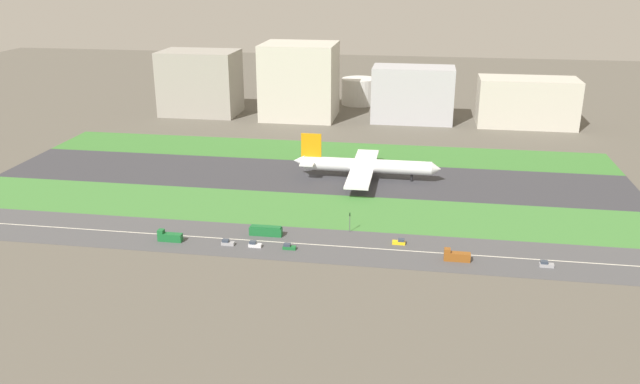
{
  "coord_description": "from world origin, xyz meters",
  "views": [
    {
      "loc": [
        48.07,
        -271.02,
        91.05
      ],
      "look_at": [
        10.13,
        -36.5,
        6.0
      ],
      "focal_mm": 36.26,
      "sensor_mm": 36.0,
      "label": 1
    }
  ],
  "objects_px": {
    "truck_1": "(169,237)",
    "cargo_warehouse": "(527,102)",
    "car_4": "(546,264)",
    "traffic_light": "(350,221)",
    "truck_0": "(456,256)",
    "car_3": "(227,243)",
    "terminal_building": "(200,83)",
    "airliner": "(363,166)",
    "fuel_tank_west": "(359,91)",
    "car_2": "(255,245)",
    "car_1": "(289,247)",
    "hangar_building": "(300,81)",
    "car_0": "(399,242)",
    "office_tower": "(413,94)",
    "bus_0": "(266,231)"
  },
  "relations": [
    {
      "from": "cargo_warehouse",
      "to": "fuel_tank_west",
      "type": "distance_m",
      "value": 111.83
    },
    {
      "from": "car_3",
      "to": "truck_0",
      "type": "bearing_deg",
      "value": 180.0
    },
    {
      "from": "airliner",
      "to": "fuel_tank_west",
      "type": "xyz_separation_m",
      "value": [
        -18.26,
        159.0,
        2.4
      ]
    },
    {
      "from": "car_2",
      "to": "car_3",
      "type": "distance_m",
      "value": 9.51
    },
    {
      "from": "office_tower",
      "to": "fuel_tank_west",
      "type": "height_order",
      "value": "office_tower"
    },
    {
      "from": "airliner",
      "to": "fuel_tank_west",
      "type": "height_order",
      "value": "airliner"
    },
    {
      "from": "car_2",
      "to": "office_tower",
      "type": "distance_m",
      "value": 198.33
    },
    {
      "from": "car_0",
      "to": "bus_0",
      "type": "relative_size",
      "value": 0.38
    },
    {
      "from": "truck_1",
      "to": "cargo_warehouse",
      "type": "distance_m",
      "value": 239.92
    },
    {
      "from": "car_1",
      "to": "hangar_building",
      "type": "relative_size",
      "value": 0.1
    },
    {
      "from": "truck_0",
      "to": "hangar_building",
      "type": "distance_m",
      "value": 212.26
    },
    {
      "from": "bus_0",
      "to": "hangar_building",
      "type": "xyz_separation_m",
      "value": [
        -22.73,
        182.0,
        20.68
      ]
    },
    {
      "from": "fuel_tank_west",
      "to": "truck_1",
      "type": "bearing_deg",
      "value": -99.84
    },
    {
      "from": "car_4",
      "to": "traffic_light",
      "type": "height_order",
      "value": "traffic_light"
    },
    {
      "from": "airliner",
      "to": "traffic_light",
      "type": "relative_size",
      "value": 9.03
    },
    {
      "from": "car_3",
      "to": "truck_1",
      "type": "bearing_deg",
      "value": 0.0
    },
    {
      "from": "truck_0",
      "to": "office_tower",
      "type": "height_order",
      "value": "office_tower"
    },
    {
      "from": "airliner",
      "to": "fuel_tank_west",
      "type": "relative_size",
      "value": 2.71
    },
    {
      "from": "car_2",
      "to": "car_1",
      "type": "xyz_separation_m",
      "value": [
        11.82,
        0.0,
        0.0
      ]
    },
    {
      "from": "car_0",
      "to": "car_3",
      "type": "relative_size",
      "value": 1.0
    },
    {
      "from": "car_2",
      "to": "office_tower",
      "type": "xyz_separation_m",
      "value": [
        47.26,
        192.0,
        15.46
      ]
    },
    {
      "from": "truck_1",
      "to": "terminal_building",
      "type": "xyz_separation_m",
      "value": [
        -54.27,
        192.0,
        17.95
      ]
    },
    {
      "from": "truck_1",
      "to": "car_4",
      "type": "distance_m",
      "value": 124.85
    },
    {
      "from": "car_1",
      "to": "fuel_tank_west",
      "type": "xyz_separation_m",
      "value": [
        -0.86,
        237.0,
        7.71
      ]
    },
    {
      "from": "terminal_building",
      "to": "car_3",
      "type": "bearing_deg",
      "value": -68.69
    },
    {
      "from": "cargo_warehouse",
      "to": "truck_1",
      "type": "bearing_deg",
      "value": -126.74
    },
    {
      "from": "car_2",
      "to": "car_1",
      "type": "height_order",
      "value": "same"
    },
    {
      "from": "car_0",
      "to": "cargo_warehouse",
      "type": "distance_m",
      "value": 193.68
    },
    {
      "from": "bus_0",
      "to": "hangar_building",
      "type": "bearing_deg",
      "value": 97.12
    },
    {
      "from": "terminal_building",
      "to": "fuel_tank_west",
      "type": "distance_m",
      "value": 106.03
    },
    {
      "from": "truck_0",
      "to": "car_3",
      "type": "xyz_separation_m",
      "value": [
        -76.36,
        0.0,
        -0.75
      ]
    },
    {
      "from": "car_0",
      "to": "fuel_tank_west",
      "type": "xyz_separation_m",
      "value": [
        -37.29,
        227.0,
        7.71
      ]
    },
    {
      "from": "truck_1",
      "to": "car_3",
      "type": "distance_m",
      "value": 20.65
    },
    {
      "from": "truck_1",
      "to": "car_4",
      "type": "bearing_deg",
      "value": -180.0
    },
    {
      "from": "hangar_building",
      "to": "office_tower",
      "type": "bearing_deg",
      "value": 0.0
    },
    {
      "from": "bus_0",
      "to": "terminal_building",
      "type": "height_order",
      "value": "terminal_building"
    },
    {
      "from": "traffic_light",
      "to": "cargo_warehouse",
      "type": "bearing_deg",
      "value": 64.5
    },
    {
      "from": "airliner",
      "to": "truck_1",
      "type": "height_order",
      "value": "airliner"
    },
    {
      "from": "airliner",
      "to": "truck_0",
      "type": "xyz_separation_m",
      "value": [
        37.63,
        -78.0,
        -4.56
      ]
    },
    {
      "from": "truck_0",
      "to": "car_0",
      "type": "bearing_deg",
      "value": -28.26
    },
    {
      "from": "car_1",
      "to": "traffic_light",
      "type": "xyz_separation_m",
      "value": [
        18.4,
        17.99,
        3.37
      ]
    },
    {
      "from": "truck_0",
      "to": "terminal_building",
      "type": "height_order",
      "value": "terminal_building"
    },
    {
      "from": "airliner",
      "to": "truck_0",
      "type": "distance_m",
      "value": 86.72
    },
    {
      "from": "airliner",
      "to": "car_1",
      "type": "relative_size",
      "value": 14.77
    },
    {
      "from": "car_0",
      "to": "office_tower",
      "type": "distance_m",
      "value": 182.66
    },
    {
      "from": "truck_0",
      "to": "bus_0",
      "type": "xyz_separation_m",
      "value": [
        -65.35,
        10.0,
        0.15
      ]
    },
    {
      "from": "car_3",
      "to": "traffic_light",
      "type": "bearing_deg",
      "value": -155.63
    },
    {
      "from": "terminal_building",
      "to": "cargo_warehouse",
      "type": "height_order",
      "value": "terminal_building"
    },
    {
      "from": "truck_1",
      "to": "car_2",
      "type": "relative_size",
      "value": 1.91
    },
    {
      "from": "truck_1",
      "to": "traffic_light",
      "type": "bearing_deg",
      "value": -163.4
    }
  ]
}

